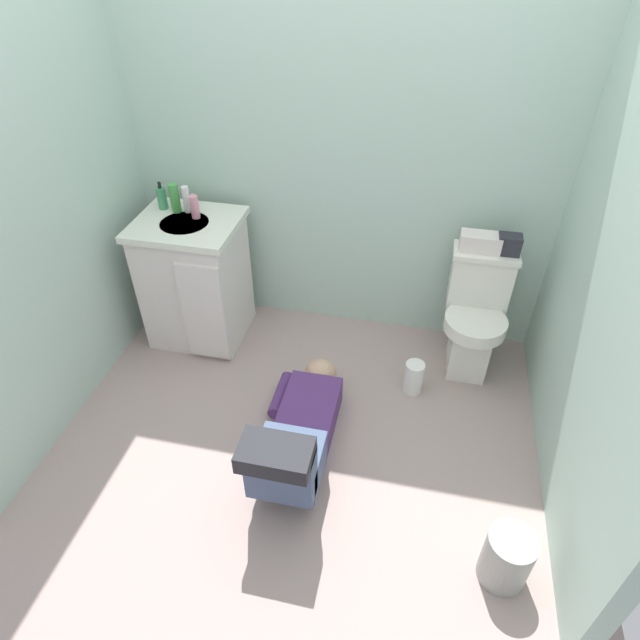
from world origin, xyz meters
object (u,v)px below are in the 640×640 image
object	(u,v)px
person_plumber	(298,433)
toiletry_bag	(509,244)
paper_towel_roll	(414,378)
vanity_cabinet	(196,279)
soap_dispenser	(162,198)
faucet	(194,202)
toilet	(475,315)
bottle_pink	(195,207)
trash_can	(507,558)
tissue_box	(480,242)
bottle_green	(175,198)
bottle_white	(186,199)

from	to	relation	value
person_plumber	toiletry_bag	xyz separation A→B (m)	(0.94, 1.01, 0.63)
paper_towel_roll	person_plumber	bearing A→B (deg)	-132.13
vanity_cabinet	soap_dispenser	world-z (taller)	soap_dispenser
faucet	soap_dispenser	size ratio (longest dim) A/B	0.60
toilet	soap_dispenser	xyz separation A→B (m)	(-1.89, 0.06, 0.52)
bottle_pink	trash_can	bearing A→B (deg)	-36.07
bottle_pink	trash_can	distance (m)	2.37
faucet	tissue_box	bearing A→B (deg)	0.49
vanity_cabinet	bottle_green	size ratio (longest dim) A/B	4.76
person_plumber	toiletry_bag	world-z (taller)	toiletry_bag
vanity_cabinet	person_plumber	distance (m)	1.23
trash_can	person_plumber	bearing A→B (deg)	157.23
paper_towel_roll	bottle_pink	bearing A→B (deg)	167.19
vanity_cabinet	toiletry_bag	distance (m)	1.85
bottle_white	tissue_box	bearing A→B (deg)	1.47
toilet	toiletry_bag	world-z (taller)	toiletry_bag
bottle_white	paper_towel_roll	world-z (taller)	bottle_white
vanity_cabinet	faucet	world-z (taller)	faucet
toilet	toiletry_bag	distance (m)	0.46
faucet	soap_dispenser	xyz separation A→B (m)	(-0.19, -0.02, 0.02)
faucet	soap_dispenser	bearing A→B (deg)	-173.99
toilet	trash_can	xyz separation A→B (m)	(0.16, -1.33, -0.23)
faucet	trash_can	xyz separation A→B (m)	(1.86, -1.41, -0.73)
bottle_green	bottle_white	bearing A→B (deg)	9.89
vanity_cabinet	bottle_white	xyz separation A→B (m)	(-0.03, 0.12, 0.48)
bottle_white	paper_towel_roll	distance (m)	1.68
toiletry_bag	soap_dispenser	xyz separation A→B (m)	(-2.00, -0.03, 0.08)
faucet	toilet	bearing A→B (deg)	-2.57
vanity_cabinet	bottle_pink	size ratio (longest dim) A/B	6.10
faucet	paper_towel_roll	world-z (taller)	faucet
bottle_white	bottle_pink	bearing A→B (deg)	-37.94
toilet	person_plumber	distance (m)	1.26
toilet	tissue_box	size ratio (longest dim) A/B	3.41
faucet	paper_towel_roll	xyz separation A→B (m)	(1.40, -0.40, -0.77)
vanity_cabinet	paper_towel_roll	world-z (taller)	vanity_cabinet
toiletry_bag	paper_towel_roll	distance (m)	0.91
vanity_cabinet	bottle_white	bearing A→B (deg)	105.94
soap_dispenser	paper_towel_roll	xyz separation A→B (m)	(1.59, -0.38, -0.78)
bottle_pink	trash_can	world-z (taller)	bottle_pink
tissue_box	bottle_green	bearing A→B (deg)	-178.21
soap_dispenser	bottle_white	world-z (taller)	soap_dispenser
toiletry_bag	paper_towel_roll	world-z (taller)	toiletry_bag
tissue_box	trash_can	xyz separation A→B (m)	(0.20, -1.43, -0.66)
faucet	bottle_white	size ratio (longest dim) A/B	0.64
tissue_box	soap_dispenser	world-z (taller)	soap_dispenser
toilet	person_plumber	xyz separation A→B (m)	(-0.84, -0.92, -0.19)
toiletry_bag	paper_towel_roll	size ratio (longest dim) A/B	0.60
toilet	person_plumber	world-z (taller)	toilet
toiletry_bag	bottle_white	world-z (taller)	bottle_white
toilet	trash_can	bearing A→B (deg)	-83.17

